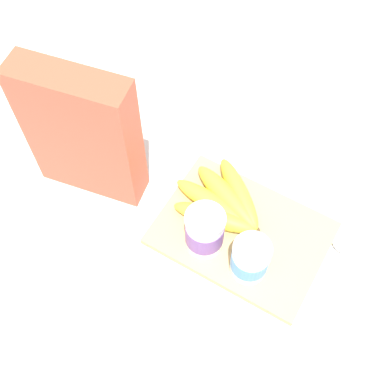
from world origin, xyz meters
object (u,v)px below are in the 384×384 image
at_px(banana_bunch, 225,203).
at_px(yogurt_cup_back, 205,231).
at_px(yogurt_cup_front, 250,259).
at_px(cutting_board, 242,233).
at_px(cereal_box, 83,135).
at_px(spoon, 350,257).

bearing_deg(banana_bunch, yogurt_cup_back, 92.82).
bearing_deg(yogurt_cup_front, yogurt_cup_back, -2.27).
relative_size(cutting_board, cereal_box, 1.05).
bearing_deg(banana_bunch, cutting_board, 152.66).
relative_size(cereal_box, yogurt_cup_back, 2.99).
distance_m(yogurt_cup_front, spoon, 0.19).
bearing_deg(spoon, cutting_board, 17.02).
distance_m(cutting_board, yogurt_cup_front, 0.09).
xyz_separation_m(cereal_box, spoon, (-0.49, -0.10, -0.14)).
distance_m(cereal_box, yogurt_cup_front, 0.35).
relative_size(cereal_box, banana_bunch, 1.53).
bearing_deg(yogurt_cup_back, cereal_box, -3.93).
bearing_deg(cereal_box, banana_bunch, -176.30).
bearing_deg(yogurt_cup_front, cutting_board, -54.44).
xyz_separation_m(yogurt_cup_back, banana_bunch, (0.00, -0.08, -0.03)).
xyz_separation_m(yogurt_cup_back, spoon, (-0.24, -0.11, -0.06)).
height_order(yogurt_cup_front, spoon, yogurt_cup_front).
relative_size(cutting_board, yogurt_cup_back, 3.13).
height_order(cereal_box, banana_bunch, cereal_box).
bearing_deg(banana_bunch, cereal_box, 14.46).
height_order(cutting_board, yogurt_cup_front, yogurt_cup_front).
relative_size(cutting_board, yogurt_cup_front, 3.54).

